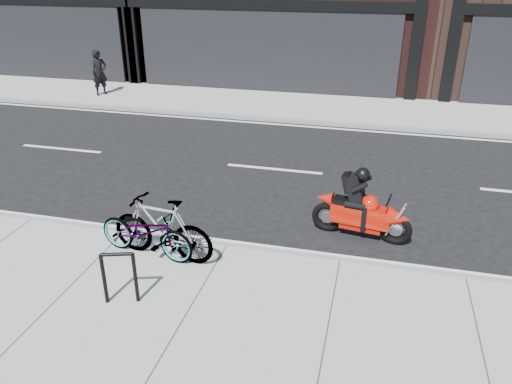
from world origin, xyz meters
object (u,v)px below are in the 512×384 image
(bicycle_front, at_px, (146,231))
(motorcycle, at_px, (366,210))
(bike_rack, at_px, (119,273))
(pedestrian, at_px, (99,73))
(bicycle_rear, at_px, (162,228))

(bicycle_front, distance_m, motorcycle, 3.95)
(bike_rack, height_order, pedestrian, pedestrian)
(pedestrian, bearing_deg, motorcycle, -97.43)
(bicycle_front, distance_m, pedestrian, 11.89)
(bicycle_rear, xyz_separation_m, motorcycle, (3.26, 1.73, -0.12))
(bicycle_rear, bearing_deg, motorcycle, 124.44)
(bicycle_rear, relative_size, pedestrian, 1.14)
(bike_rack, bearing_deg, bicycle_front, 98.45)
(bicycle_rear, bearing_deg, bicycle_front, -83.48)
(bicycle_front, bearing_deg, bike_rack, -163.11)
(bike_rack, distance_m, bicycle_front, 1.30)
(bicycle_front, relative_size, bicycle_rear, 0.95)
(bicycle_front, bearing_deg, pedestrian, 41.95)
(bike_rack, relative_size, motorcycle, 0.45)
(bicycle_front, height_order, bicycle_rear, bicycle_rear)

